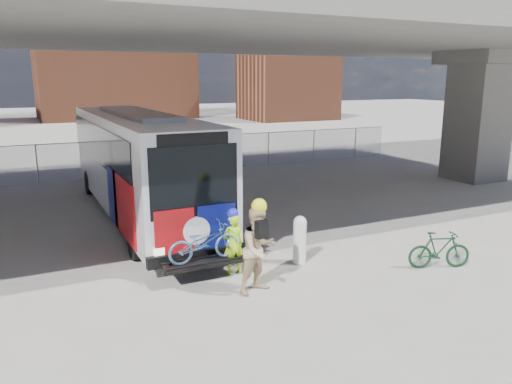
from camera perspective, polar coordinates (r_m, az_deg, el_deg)
ground at (r=14.82m, az=-1.34°, el=-5.91°), size 160.00×160.00×0.00m
bus at (r=17.91m, az=-13.33°, el=3.97°), size 2.67×12.90×3.69m
overpass at (r=17.85m, az=-7.10°, el=18.47°), size 40.00×16.00×7.95m
chainlink_fence at (r=25.67m, az=-12.63°, el=5.05°), size 30.00×0.06×30.00m
brick_buildings at (r=61.41m, az=-19.82°, el=12.71°), size 54.00×22.00×12.00m
smokestack at (r=71.04m, az=-10.11°, el=18.90°), size 2.20×2.20×25.00m
bollard at (r=13.14m, az=5.02°, el=-5.27°), size 0.34×0.34×1.29m
cyclist_hivis at (r=12.40m, az=-2.62°, el=-5.77°), size 0.56×0.37×1.68m
cyclist_tan at (r=11.28m, az=0.36°, el=-6.47°), size 1.14×0.98×2.19m
bike_parked at (r=13.65m, az=20.22°, el=-6.24°), size 1.67×1.01×0.97m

